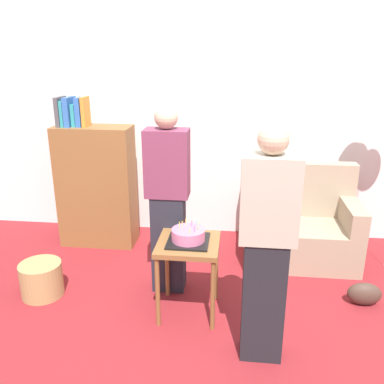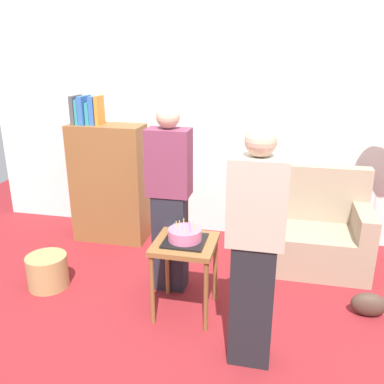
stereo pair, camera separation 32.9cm
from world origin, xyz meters
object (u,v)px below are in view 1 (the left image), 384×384
at_px(bookshelf, 96,184).
at_px(birthday_cake, 188,236).
at_px(side_table, 188,253).
at_px(person_holding_cake, 266,247).
at_px(person_blowing_candles, 168,201).
at_px(couch, 300,227).
at_px(handbag, 364,294).
at_px(wicker_basket, 42,279).

bearing_deg(bookshelf, birthday_cake, -45.77).
bearing_deg(side_table, person_holding_cake, -37.97).
distance_m(bookshelf, person_blowing_candles, 1.26).
bearing_deg(couch, side_table, -133.51).
relative_size(person_holding_cake, handbag, 5.82).
bearing_deg(wicker_basket, side_table, -3.98).
distance_m(couch, person_blowing_candles, 1.50).
relative_size(person_blowing_candles, person_holding_cake, 1.00).
relative_size(side_table, birthday_cake, 1.96).
distance_m(couch, person_holding_cake, 1.64).
xyz_separation_m(couch, birthday_cake, (-1.01, -1.06, 0.34)).
relative_size(side_table, person_blowing_candles, 0.38).
distance_m(birthday_cake, person_blowing_candles, 0.43).
relative_size(couch, birthday_cake, 3.44).
bearing_deg(birthday_cake, wicker_basket, 176.02).
distance_m(person_blowing_candles, handbag, 1.83).
bearing_deg(couch, handbag, -60.98).
height_order(side_table, person_blowing_candles, person_blowing_candles).
distance_m(person_holding_cake, handbag, 1.35).
bearing_deg(wicker_basket, handbag, 3.48).
height_order(bookshelf, birthday_cake, bookshelf).
relative_size(bookshelf, side_table, 2.55).
bearing_deg(couch, birthday_cake, -133.51).
bearing_deg(birthday_cake, couch, 46.49).
relative_size(birthday_cake, person_blowing_candles, 0.20).
height_order(person_holding_cake, handbag, person_holding_cake).
xyz_separation_m(person_holding_cake, wicker_basket, (-1.86, 0.53, -0.68)).
bearing_deg(person_holding_cake, person_blowing_candles, -38.80).
bearing_deg(wicker_basket, couch, 22.83).
bearing_deg(person_holding_cake, handbag, -135.80).
bearing_deg(wicker_basket, birthday_cake, -3.98).
bearing_deg(side_table, wicker_basket, 176.02).
bearing_deg(birthday_cake, bookshelf, 134.23).
height_order(person_blowing_candles, wicker_basket, person_blowing_candles).
xyz_separation_m(wicker_basket, handbag, (2.76, 0.17, -0.05)).
height_order(bookshelf, wicker_basket, bookshelf).
relative_size(bookshelf, person_holding_cake, 0.98).
height_order(birthday_cake, person_holding_cake, person_holding_cake).
xyz_separation_m(bookshelf, person_blowing_candles, (0.93, -0.84, 0.15)).
height_order(person_blowing_candles, person_holding_cake, same).
relative_size(couch, wicker_basket, 3.06).
height_order(wicker_basket, handbag, wicker_basket).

